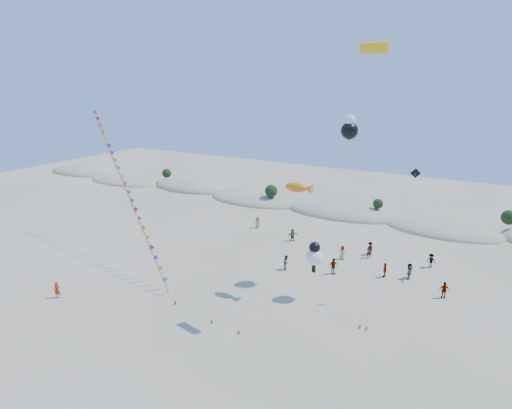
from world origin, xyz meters
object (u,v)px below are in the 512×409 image
(parafoil_kite, at_px, (374,53))
(flyer_foreground, at_px, (57,290))
(fish_kite, at_px, (299,188))
(kite_train, at_px, (126,185))

(parafoil_kite, relative_size, flyer_foreground, 13.86)
(fish_kite, bearing_deg, kite_train, -175.63)
(kite_train, xyz_separation_m, fish_kite, (21.54, 1.64, 1.98))
(fish_kite, xyz_separation_m, flyer_foreground, (-20.23, -13.03, -10.15))
(fish_kite, bearing_deg, flyer_foreground, -147.21)
(kite_train, height_order, fish_kite, kite_train)
(kite_train, relative_size, fish_kite, 2.04)
(flyer_foreground, bearing_deg, kite_train, 73.07)
(fish_kite, distance_m, parafoil_kite, 13.90)
(fish_kite, relative_size, parafoil_kite, 0.48)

